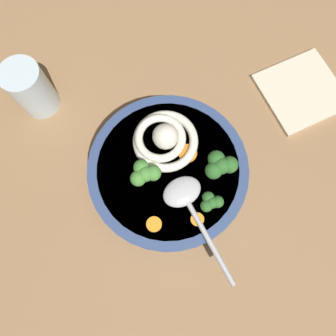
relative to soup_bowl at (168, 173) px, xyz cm
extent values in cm
cube|color=#936D47|center=(2.03, 1.31, -5.51)|extent=(105.94, 105.94, 4.33)
cylinder|color=#334775|center=(0.00, 0.00, -0.11)|extent=(25.43, 25.43, 6.48)
cylinder|color=gold|center=(0.00, 0.00, 0.15)|extent=(22.37, 22.37, 5.96)
torus|color=silver|center=(-1.84, -3.87, 3.84)|extent=(10.36, 10.36, 1.43)
torus|color=silver|center=(-1.17, -4.31, 4.99)|extent=(11.10, 11.10, 1.29)
sphere|color=silver|center=(-1.84, -3.87, 5.70)|extent=(4.02, 4.02, 4.02)
ellipsoid|color=#B7B7BC|center=(0.20, 4.45, 3.93)|extent=(6.19, 4.66, 1.60)
cylinder|color=#B7B7BC|center=(0.53, 11.94, 3.93)|extent=(1.47, 15.02, 0.80)
cylinder|color=#7A9E60|center=(-2.55, 8.20, 3.62)|extent=(0.92, 0.92, 0.99)
sphere|color=#2D6628|center=(-2.55, 8.20, 5.02)|extent=(1.81, 1.81, 1.81)
sphere|color=#2D6628|center=(-1.65, 8.20, 4.85)|extent=(1.81, 1.81, 1.81)
sphere|color=#2D6628|center=(-3.37, 8.52, 4.94)|extent=(1.81, 1.81, 1.81)
sphere|color=#2D6628|center=(-2.55, 7.29, 4.89)|extent=(1.81, 1.81, 1.81)
cylinder|color=#7A9E60|center=(3.70, -0.33, 3.79)|extent=(1.23, 1.23, 1.32)
sphere|color=#478938|center=(3.70, -0.33, 5.65)|extent=(2.41, 2.41, 2.41)
sphere|color=#478938|center=(4.91, -0.33, 5.43)|extent=(2.41, 2.41, 2.41)
sphere|color=#478938|center=(2.61, 0.11, 5.54)|extent=(2.41, 2.41, 2.41)
sphere|color=#478938|center=(3.70, -1.53, 5.48)|extent=(2.41, 2.41, 2.41)
cylinder|color=#7A9E60|center=(-6.55, 4.37, 3.84)|extent=(1.32, 1.32, 1.41)
sphere|color=#2D6628|center=(-6.55, 4.37, 5.84)|extent=(2.59, 2.59, 2.59)
sphere|color=#2D6628|center=(-5.25, 4.37, 5.61)|extent=(2.59, 2.59, 2.59)
sphere|color=#2D6628|center=(-7.73, 4.84, 5.72)|extent=(2.59, 2.59, 2.59)
sphere|color=#2D6628|center=(-6.55, 3.07, 5.65)|extent=(2.59, 2.59, 2.59)
cylinder|color=orange|center=(-5.33, -5.92, 3.45)|extent=(2.47, 2.47, 0.64)
cylinder|color=orange|center=(6.22, 6.44, 3.34)|extent=(2.31, 2.31, 0.41)
cylinder|color=orange|center=(0.34, 9.10, 3.38)|extent=(2.01, 2.01, 0.51)
cylinder|color=orange|center=(-3.82, -0.41, 3.45)|extent=(2.96, 2.96, 0.64)
cylinder|color=silver|center=(13.02, -24.75, 1.65)|extent=(6.82, 6.82, 10.00)
cube|color=beige|center=(-30.46, -1.61, -2.95)|extent=(15.62, 15.07, 0.80)
camera|label=1|loc=(6.59, 11.12, 49.45)|focal=32.93mm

